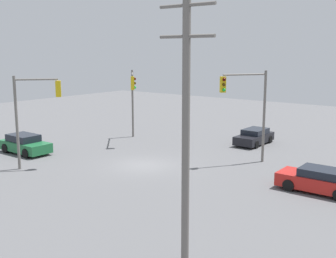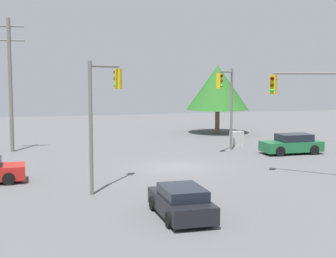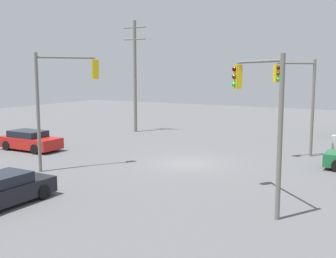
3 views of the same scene
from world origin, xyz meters
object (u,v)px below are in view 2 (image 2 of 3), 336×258
(sedan_green, at_px, (292,144))
(electrical_cabinet, at_px, (237,138))
(traffic_signal_main, at_px, (315,104))
(traffic_signal_cross, at_px, (102,103))
(sedan_dark, at_px, (181,202))
(traffic_signal_aux, at_px, (227,96))

(sedan_green, height_order, electrical_cabinet, sedan_green)
(traffic_signal_main, distance_m, traffic_signal_cross, 11.30)
(sedan_dark, bearing_deg, traffic_signal_aux, 62.25)
(sedan_dark, distance_m, traffic_signal_main, 10.89)
(traffic_signal_cross, bearing_deg, electrical_cabinet, -10.18)
(sedan_dark, bearing_deg, traffic_signal_main, 29.37)
(traffic_signal_main, distance_m, electrical_cabinet, 14.02)
(electrical_cabinet, bearing_deg, sedan_green, 112.97)
(sedan_dark, height_order, traffic_signal_aux, traffic_signal_aux)
(sedan_dark, xyz_separation_m, traffic_signal_main, (-8.98, -5.05, 3.53))
(traffic_signal_main, bearing_deg, electrical_cabinet, -48.05)
(traffic_signal_cross, distance_m, traffic_signal_aux, 14.16)
(sedan_dark, relative_size, electrical_cabinet, 3.68)
(electrical_cabinet, bearing_deg, traffic_signal_aux, 55.30)
(sedan_green, relative_size, electrical_cabinet, 3.79)
(traffic_signal_main, distance_m, traffic_signal_aux, 10.45)
(traffic_signal_aux, bearing_deg, sedan_dark, 13.63)
(traffic_signal_aux, height_order, electrical_cabinet, traffic_signal_aux)
(traffic_signal_aux, bearing_deg, traffic_signal_cross, -6.03)
(sedan_dark, relative_size, traffic_signal_main, 0.69)
(sedan_dark, xyz_separation_m, traffic_signal_cross, (2.29, -5.89, 3.70))
(traffic_signal_cross, xyz_separation_m, electrical_cabinet, (-12.55, -12.65, -3.76))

